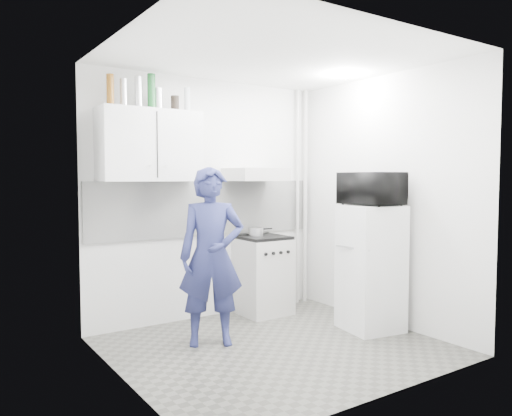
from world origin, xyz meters
TOP-DOWN VIEW (x-y plane):
  - floor at (0.00, 0.00)m, footprint 2.80×2.80m
  - ceiling at (0.00, 0.00)m, footprint 2.80×2.80m
  - wall_back at (0.00, 1.25)m, footprint 2.80×0.00m
  - wall_left at (-1.40, 0.00)m, footprint 0.00×2.60m
  - wall_right at (1.40, 0.00)m, footprint 0.00×2.60m
  - person at (-0.44, 0.40)m, footprint 0.70×0.60m
  - stove at (0.55, 1.00)m, footprint 0.53×0.53m
  - fridge at (1.10, -0.11)m, footprint 0.60×0.60m
  - stove_top at (0.55, 1.00)m, footprint 0.51×0.51m
  - saucepan at (0.48, 1.04)m, footprint 0.16×0.16m
  - microwave at (1.10, -0.11)m, footprint 0.60×0.41m
  - bottle_a at (-1.14, 1.07)m, footprint 0.07×0.07m
  - bottle_b at (-1.01, 1.07)m, footprint 0.07×0.07m
  - bottle_c at (-0.86, 1.07)m, footprint 0.07×0.07m
  - bottle_d at (-0.73, 1.07)m, footprint 0.08×0.08m
  - canister_a at (-0.66, 1.07)m, footprint 0.09×0.09m
  - canister_b at (-0.48, 1.07)m, footprint 0.08×0.08m
  - bottle_e at (-0.34, 1.07)m, footprint 0.06×0.06m
  - upper_cabinet at (-0.75, 1.07)m, footprint 1.00×0.35m
  - range_hood at (0.45, 1.00)m, footprint 0.60×0.50m
  - backsplash at (0.00, 1.24)m, footprint 2.74×0.03m
  - pipe_a at (1.30, 1.17)m, footprint 0.05×0.05m
  - pipe_b at (1.18, 1.17)m, footprint 0.04×0.04m
  - ceiling_spot_fixture at (1.00, 0.20)m, footprint 0.10×0.10m

SIDE VIEW (x-z plane):
  - floor at x=0.00m, z-range 0.00..0.00m
  - stove at x=0.55m, z-range 0.00..0.85m
  - fridge at x=1.10m, z-range 0.00..1.26m
  - person at x=-0.44m, z-range 0.00..1.63m
  - stove_top at x=0.55m, z-range 0.85..0.88m
  - saucepan at x=0.48m, z-range 0.88..0.97m
  - backsplash at x=0.00m, z-range 0.90..1.50m
  - wall_left at x=-1.40m, z-range 0.00..2.60m
  - wall_right at x=1.40m, z-range 0.00..2.60m
  - pipe_a at x=1.30m, z-range 0.00..2.60m
  - pipe_b at x=1.18m, z-range 0.00..2.60m
  - wall_back at x=0.00m, z-range -0.10..2.70m
  - microwave at x=1.10m, z-range 1.26..1.59m
  - range_hood at x=0.45m, z-range 1.50..1.64m
  - upper_cabinet at x=-0.75m, z-range 1.50..2.20m
  - canister_b at x=-0.48m, z-range 2.20..2.36m
  - canister_a at x=-0.66m, z-range 2.20..2.41m
  - bottle_e at x=-0.34m, z-range 2.20..2.45m
  - bottle_b at x=-1.01m, z-range 2.20..2.47m
  - bottle_a at x=-1.14m, z-range 2.20..2.50m
  - bottle_c at x=-0.86m, z-range 2.20..2.50m
  - bottle_d at x=-0.73m, z-range 2.20..2.55m
  - ceiling_spot_fixture at x=1.00m, z-range 2.56..2.58m
  - ceiling at x=0.00m, z-range 2.60..2.60m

